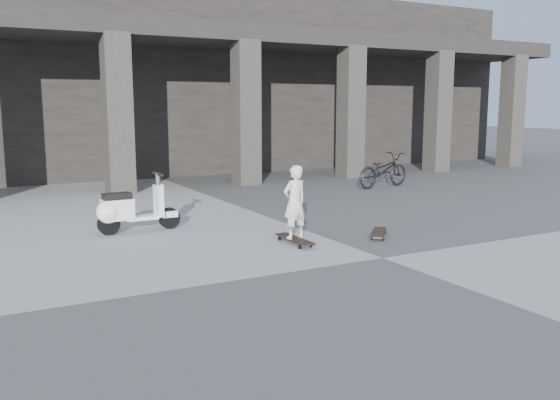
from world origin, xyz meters
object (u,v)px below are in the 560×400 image
skateboard_spare (379,233)px  child (295,202)px  scooter (125,210)px  longboard (295,239)px  bicycle (383,170)px

skateboard_spare → child: (-1.53, 0.22, 0.61)m
skateboard_spare → scooter: 4.42m
longboard → bicycle: bicycle is taller
child → bicycle: bearing=-148.5°
scooter → bicycle: bearing=16.7°
longboard → skateboard_spare: (1.53, -0.22, -0.00)m
child → scooter: (-2.21, 2.11, -0.28)m
child → scooter: 3.07m
longboard → child: bearing=179.3°
longboard → bicycle: (5.44, 4.67, 0.40)m
child → scooter: bearing=-52.8°
bicycle → longboard: bearing=121.5°
scooter → child: bearing=-45.5°
skateboard_spare → scooter: scooter is taller
longboard → bicycle: 7.18m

